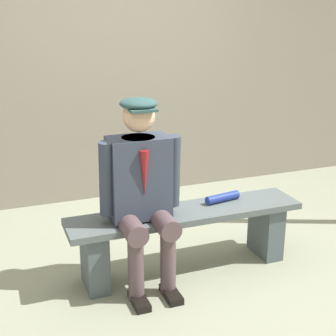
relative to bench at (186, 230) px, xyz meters
The scene contains 5 objects.
ground_plane 0.33m from the bench, ahead, with size 30.00×30.00×0.00m, color gray.
bench is the anchor object (origin of this frame).
seated_man 0.57m from the bench, ahead, with size 0.59×0.57×1.36m.
rolled_magazine 0.39m from the bench, 169.35° to the right, with size 0.07×0.07×0.29m, color navy.
stadium_wall 2.00m from the bench, 90.00° to the right, with size 12.00×0.24×2.14m, color gray.
Camera 1 is at (1.32, 3.09, 1.91)m, focal length 52.07 mm.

